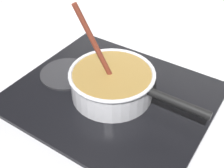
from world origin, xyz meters
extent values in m
cube|color=#B7B7BC|center=(0.00, 0.00, -0.02)|extent=(2.40, 1.60, 0.04)
cube|color=black|center=(0.15, 0.16, 0.01)|extent=(0.56, 0.48, 0.01)
torus|color=#592D0C|center=(0.15, 0.16, 0.02)|extent=(0.20, 0.20, 0.01)
cylinder|color=#262628|center=(-0.03, 0.16, 0.01)|extent=(0.16, 0.16, 0.01)
cylinder|color=silver|center=(0.15, 0.16, 0.05)|extent=(0.23, 0.23, 0.08)
cylinder|color=olive|center=(0.15, 0.16, 0.05)|extent=(0.22, 0.22, 0.07)
torus|color=silver|center=(0.15, 0.16, 0.09)|extent=(0.24, 0.24, 0.01)
cylinder|color=black|center=(0.35, 0.16, 0.08)|extent=(0.17, 0.02, 0.02)
cylinder|color=#E5CC7A|center=(0.09, 0.20, 0.08)|extent=(0.03, 0.03, 0.01)
cylinder|color=#E5CC7A|center=(0.15, 0.17, 0.08)|extent=(0.03, 0.03, 0.01)
cylinder|color=#E5CC7A|center=(0.15, 0.23, 0.08)|extent=(0.03, 0.03, 0.01)
cylinder|color=beige|center=(0.16, 0.13, 0.08)|extent=(0.03, 0.03, 0.01)
cylinder|color=maroon|center=(0.11, 0.14, 0.18)|extent=(0.10, 0.06, 0.22)
cube|color=brown|center=(0.15, 0.16, 0.07)|extent=(0.05, 0.04, 0.01)
camera|label=1|loc=(0.50, -0.38, 0.58)|focal=47.31mm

